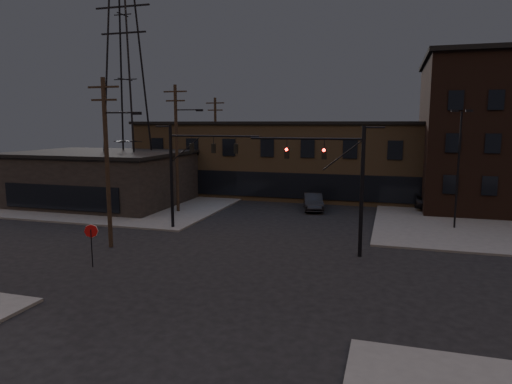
# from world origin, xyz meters

# --- Properties ---
(ground) EXTENTS (140.00, 140.00, 0.00)m
(ground) POSITION_xyz_m (0.00, 0.00, 0.00)
(ground) COLOR black
(ground) RESTS_ON ground
(sidewalk_nw) EXTENTS (30.00, 30.00, 0.15)m
(sidewalk_nw) POSITION_xyz_m (-22.00, 22.00, 0.07)
(sidewalk_nw) COLOR #474744
(sidewalk_nw) RESTS_ON ground
(building_row) EXTENTS (40.00, 12.00, 8.00)m
(building_row) POSITION_xyz_m (0.00, 28.00, 4.00)
(building_row) COLOR brown
(building_row) RESTS_ON ground
(building_left) EXTENTS (16.00, 12.00, 5.00)m
(building_left) POSITION_xyz_m (-20.00, 16.00, 2.50)
(building_left) COLOR black
(building_left) RESTS_ON ground
(traffic_signal_near) EXTENTS (7.12, 0.24, 8.00)m
(traffic_signal_near) POSITION_xyz_m (5.36, 4.50, 4.93)
(traffic_signal_near) COLOR black
(traffic_signal_near) RESTS_ON ground
(traffic_signal_far) EXTENTS (7.12, 0.24, 8.00)m
(traffic_signal_far) POSITION_xyz_m (-6.72, 8.00, 5.01)
(traffic_signal_far) COLOR black
(traffic_signal_far) RESTS_ON ground
(stop_sign) EXTENTS (0.72, 0.33, 2.48)m
(stop_sign) POSITION_xyz_m (-8.00, -1.99, 1.84)
(stop_sign) COLOR black
(stop_sign) RESTS_ON ground
(utility_pole_near) EXTENTS (3.70, 0.28, 11.00)m
(utility_pole_near) POSITION_xyz_m (-9.43, 2.00, 5.87)
(utility_pole_near) COLOR black
(utility_pole_near) RESTS_ON ground
(utility_pole_mid) EXTENTS (3.70, 0.28, 11.50)m
(utility_pole_mid) POSITION_xyz_m (-10.44, 14.00, 6.13)
(utility_pole_mid) COLOR black
(utility_pole_mid) RESTS_ON ground
(utility_pole_far) EXTENTS (2.20, 0.28, 11.00)m
(utility_pole_far) POSITION_xyz_m (-11.50, 26.00, 5.78)
(utility_pole_far) COLOR black
(utility_pole_far) RESTS_ON ground
(transmission_tower) EXTENTS (7.00, 7.00, 25.00)m
(transmission_tower) POSITION_xyz_m (-18.00, 18.00, 12.50)
(transmission_tower) COLOR black
(transmission_tower) RESTS_ON ground
(lot_light_a) EXTENTS (1.50, 0.28, 9.14)m
(lot_light_a) POSITION_xyz_m (13.00, 14.00, 5.51)
(lot_light_a) COLOR black
(lot_light_a) RESTS_ON ground
(parked_car_lot_a) EXTENTS (5.28, 2.98, 1.70)m
(parked_car_lot_a) POSITION_xyz_m (12.88, 20.42, 1.00)
(parked_car_lot_a) COLOR black
(parked_car_lot_a) RESTS_ON sidewalk_ne
(parked_car_lot_b) EXTENTS (4.46, 3.15, 1.20)m
(parked_car_lot_b) POSITION_xyz_m (14.84, 21.04, 0.75)
(parked_car_lot_b) COLOR silver
(parked_car_lot_b) RESTS_ON sidewalk_ne
(car_crossing) EXTENTS (2.75, 5.05, 1.58)m
(car_crossing) POSITION_xyz_m (1.18, 18.77, 0.79)
(car_crossing) COLOR black
(car_crossing) RESTS_ON ground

